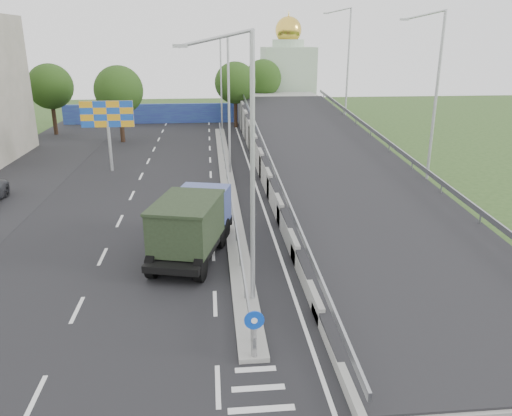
{
  "coord_description": "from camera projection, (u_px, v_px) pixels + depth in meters",
  "views": [
    {
      "loc": [
        -1.24,
        -11.51,
        9.88
      ],
      "look_at": [
        0.92,
        11.18,
        2.2
      ],
      "focal_mm": 35.0,
      "sensor_mm": 36.0,
      "label": 1
    }
  ],
  "objects": [
    {
      "name": "median",
      "position": [
        227.0,
        180.0,
        36.73
      ],
      "size": [
        1.0,
        44.0,
        0.2
      ],
      "primitive_type": "cube",
      "color": "gray",
      "rests_on": "ground"
    },
    {
      "name": "lamp_post_mid",
      "position": [
        226.0,
        98.0,
        36.8
      ],
      "size": [
        2.74,
        0.18,
        10.08
      ],
      "color": "#B2B5B7",
      "rests_on": "median"
    },
    {
      "name": "church",
      "position": [
        288.0,
        75.0,
        69.93
      ],
      "size": [
        7.0,
        7.0,
        13.8
      ],
      "color": "#B2CCAD",
      "rests_on": "ground"
    },
    {
      "name": "tree_median_far",
      "position": [
        235.0,
        83.0,
        57.93
      ],
      "size": [
        4.8,
        4.8,
        7.6
      ],
      "color": "black",
      "rests_on": "ground"
    },
    {
      "name": "sign_bollard",
      "position": [
        254.0,
        334.0,
        15.84
      ],
      "size": [
        0.64,
        0.23,
        1.67
      ],
      "color": "black",
      "rests_on": "median"
    },
    {
      "name": "road_surface",
      "position": [
        184.0,
        199.0,
        32.72
      ],
      "size": [
        26.0,
        90.0,
        0.04
      ],
      "primitive_type": "cube",
      "color": "black",
      "rests_on": "ground"
    },
    {
      "name": "lamp_post_near",
      "position": [
        247.0,
        159.0,
        17.94
      ],
      "size": [
        2.74,
        0.18,
        10.08
      ],
      "color": "#B2B5B7",
      "rests_on": "median"
    },
    {
      "name": "overpass_ramp",
      "position": [
        328.0,
        156.0,
        36.88
      ],
      "size": [
        10.0,
        50.0,
        3.5
      ],
      "color": "gray",
      "rests_on": "ground"
    },
    {
      "name": "ground",
      "position": [
        261.0,
        408.0,
        14.12
      ],
      "size": [
        160.0,
        160.0,
        0.0
      ],
      "primitive_type": "plane",
      "color": "#2D4C1E",
      "rests_on": "ground"
    },
    {
      "name": "billboard",
      "position": [
        107.0,
        118.0,
        38.39
      ],
      "size": [
        4.0,
        0.24,
        5.5
      ],
      "color": "#B2B5B7",
      "rests_on": "ground"
    },
    {
      "name": "blue_wall",
      "position": [
        186.0,
        113.0,
        62.44
      ],
      "size": [
        30.0,
        0.5,
        2.4
      ],
      "primitive_type": "cube",
      "color": "#2B2998",
      "rests_on": "ground"
    },
    {
      "name": "median_guardrail",
      "position": [
        227.0,
        172.0,
        36.52
      ],
      "size": [
        0.09,
        44.0,
        0.71
      ],
      "color": "gray",
      "rests_on": "median"
    },
    {
      "name": "dump_truck",
      "position": [
        192.0,
        222.0,
        23.7
      ],
      "size": [
        4.1,
        7.23,
        3.01
      ],
      "rotation": [
        0.0,
        0.0,
        -0.25
      ],
      "color": "black",
      "rests_on": "ground"
    },
    {
      "name": "tree_left_far",
      "position": [
        50.0,
        87.0,
        53.31
      ],
      "size": [
        4.8,
        4.8,
        7.6
      ],
      "color": "black",
      "rests_on": "ground"
    },
    {
      "name": "lamp_post_far",
      "position": [
        219.0,
        79.0,
        55.67
      ],
      "size": [
        2.74,
        0.18,
        10.08
      ],
      "color": "#B2B5B7",
      "rests_on": "median"
    },
    {
      "name": "tree_ramp_far",
      "position": [
        263.0,
        78.0,
        64.89
      ],
      "size": [
        4.8,
        4.8,
        7.6
      ],
      "color": "black",
      "rests_on": "ground"
    },
    {
      "name": "tree_left_mid",
      "position": [
        119.0,
        90.0,
        49.31
      ],
      "size": [
        4.8,
        4.8,
        7.6
      ],
      "color": "black",
      "rests_on": "ground"
    }
  ]
}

